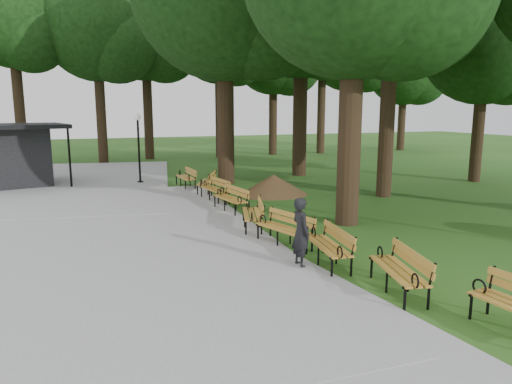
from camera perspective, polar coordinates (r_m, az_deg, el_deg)
name	(u,v)px	position (r m, az deg, el deg)	size (l,w,h in m)	color
ground	(300,254)	(11.55, 5.48, -7.58)	(100.00, 100.00, 0.00)	#235017
path	(122,237)	(13.33, -16.26, -5.39)	(12.00, 38.00, 0.06)	#9A9A9C
person	(301,232)	(10.41, 5.55, -5.00)	(0.58, 0.38, 1.59)	black
kiosk	(6,156)	(24.04, -28.52, 3.97)	(4.56, 3.96, 2.85)	black
lamp_post	(138,134)	(22.69, -14.34, 6.99)	(0.32, 0.32, 3.32)	black
dirt_mound	(273,185)	(19.19, 2.16, 0.92)	(2.45, 2.45, 0.86)	#47301C
bench_1	(398,271)	(9.45, 17.15, -9.26)	(1.90, 0.64, 0.88)	#B57E29
bench_2	(328,246)	(10.72, 8.84, -6.60)	(1.90, 0.64, 0.88)	#B57E29
bench_3	(284,229)	(12.06, 3.47, -4.61)	(1.90, 0.64, 0.88)	#B57E29
bench_4	(252,214)	(13.74, -0.50, -2.74)	(1.90, 0.64, 0.88)	#B57E29
bench_5	(230,199)	(16.07, -3.21, -0.86)	(1.90, 0.64, 0.88)	#B57E29
bench_6	(215,190)	(17.99, -5.13, 0.30)	(1.90, 0.64, 0.88)	#B57E29
bench_7	(206,182)	(19.88, -6.16, 1.23)	(1.90, 0.64, 0.88)	#B57E29
bench_8	(185,177)	(21.34, -8.72, 1.79)	(1.90, 0.64, 0.88)	#B57E29
lawn_tree_4	(302,10)	(25.40, 5.66, 21.50)	(7.02, 7.02, 12.08)	black
lawn_tree_5	(485,42)	(25.22, 26.47, 16.23)	(5.88, 5.88, 9.60)	black
tree_backdrop	(239,46)	(35.57, -2.09, 17.53)	(36.54, 8.85, 16.13)	black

